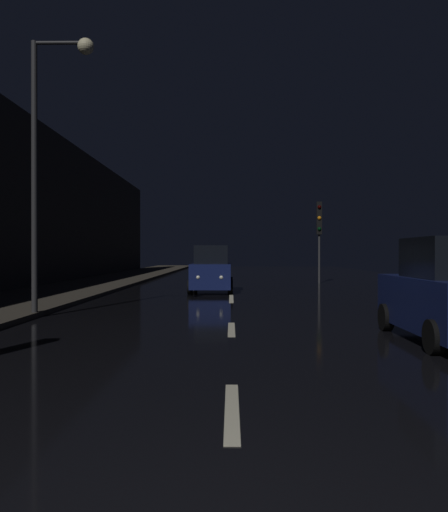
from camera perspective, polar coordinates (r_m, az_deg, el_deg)
name	(u,v)px	position (r m, az deg, el deg)	size (l,w,h in m)	color
ground	(231,287)	(27.37, 0.79, -3.38)	(27.26, 84.00, 0.02)	black
sidewalk_left	(89,285)	(28.35, -14.42, -3.09)	(4.40, 84.00, 0.15)	#38332B
building_facade_left	(12,199)	(25.95, -22.06, 5.72)	(0.80, 63.00, 8.42)	#2D2B28
lane_centerline	(231,303)	(18.29, 0.80, -5.17)	(0.16, 28.47, 0.01)	beige
traffic_light_far_right	(319,224)	(31.05, 10.31, 3.41)	(0.34, 0.47, 4.74)	#38383A
streetlamp_overhead	(51,134)	(15.26, -18.33, 12.47)	(1.70, 0.44, 7.55)	#2D2D30
car_approaching_headlights	(211,271)	(23.71, -1.37, -1.61)	(1.92, 4.16, 2.10)	#141E51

